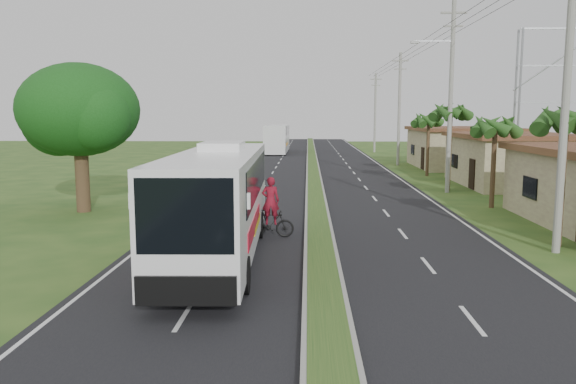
{
  "coord_description": "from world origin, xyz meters",
  "views": [
    {
      "loc": [
        -0.47,
        -18.1,
        4.91
      ],
      "look_at": [
        -1.28,
        4.65,
        1.8
      ],
      "focal_mm": 35.0,
      "sensor_mm": 36.0,
      "label": 1
    }
  ],
  "objects": [
    {
      "name": "coach_bus_far",
      "position": [
        -4.54,
        56.4,
        2.08
      ],
      "size": [
        2.83,
        12.61,
        3.67
      ],
      "rotation": [
        0.0,
        0.0,
        -0.0
      ],
      "color": "white",
      "rests_on": "ground"
    },
    {
      "name": "lane_edge_left",
      "position": [
        -6.7,
        20.0,
        0.0
      ],
      "size": [
        0.12,
        160.0,
        0.01
      ],
      "primitive_type": "cube",
      "color": "silver",
      "rests_on": "ground"
    },
    {
      "name": "road_asphalt",
      "position": [
        0.0,
        20.0,
        0.01
      ],
      "size": [
        14.0,
        160.0,
        0.02
      ],
      "primitive_type": "cube",
      "color": "black",
      "rests_on": "ground"
    },
    {
      "name": "median_strip",
      "position": [
        0.0,
        20.0,
        0.1
      ],
      "size": [
        1.2,
        160.0,
        0.18
      ],
      "color": "gray",
      "rests_on": "ground"
    },
    {
      "name": "utility_pole_d",
      "position": [
        8.5,
        58.0,
        5.42
      ],
      "size": [
        1.6,
        0.28,
        10.5
      ],
      "color": "gray",
      "rests_on": "ground"
    },
    {
      "name": "utility_pole_a",
      "position": [
        8.5,
        2.0,
        5.67
      ],
      "size": [
        1.6,
        0.28,
        11.0
      ],
      "color": "gray",
      "rests_on": "ground"
    },
    {
      "name": "palm_verge_d",
      "position": [
        9.3,
        28.0,
        4.55
      ],
      "size": [
        2.4,
        2.4,
        5.25
      ],
      "color": "#473321",
      "rests_on": "ground"
    },
    {
      "name": "lane_edge_right",
      "position": [
        6.7,
        20.0,
        0.0
      ],
      "size": [
        0.12,
        160.0,
        0.01
      ],
      "primitive_type": "cube",
      "color": "silver",
      "rests_on": "ground"
    },
    {
      "name": "utility_pole_c",
      "position": [
        8.5,
        38.0,
        5.67
      ],
      "size": [
        1.6,
        0.28,
        11.0
      ],
      "color": "gray",
      "rests_on": "ground"
    },
    {
      "name": "motorcyclist",
      "position": [
        -1.96,
        4.12,
        0.91
      ],
      "size": [
        1.89,
        0.58,
        2.48
      ],
      "rotation": [
        0.0,
        0.0,
        0.02
      ],
      "color": "black",
      "rests_on": "ground"
    },
    {
      "name": "shop_far",
      "position": [
        14.0,
        36.0,
        1.93
      ],
      "size": [
        8.6,
        11.6,
        3.82
      ],
      "color": "tan",
      "rests_on": "ground"
    },
    {
      "name": "coach_bus_main",
      "position": [
        -3.51,
        0.78,
        2.18
      ],
      "size": [
        2.92,
        12.35,
        3.97
      ],
      "rotation": [
        0.0,
        0.0,
        0.03
      ],
      "color": "white",
      "rests_on": "ground"
    },
    {
      "name": "palm_verge_b",
      "position": [
        9.4,
        12.0,
        4.36
      ],
      "size": [
        2.4,
        2.4,
        5.05
      ],
      "color": "#473321",
      "rests_on": "ground"
    },
    {
      "name": "shade_tree",
      "position": [
        -12.11,
        10.02,
        5.03
      ],
      "size": [
        6.3,
        6.0,
        7.54
      ],
      "color": "#473321",
      "rests_on": "ground"
    },
    {
      "name": "palm_verge_a",
      "position": [
        9.0,
        3.0,
        4.74
      ],
      "size": [
        2.4,
        2.4,
        5.45
      ],
      "color": "#473321",
      "rests_on": "ground"
    },
    {
      "name": "utility_pole_b",
      "position": [
        8.47,
        18.0,
        6.26
      ],
      "size": [
        3.2,
        0.28,
        12.0
      ],
      "color": "gray",
      "rests_on": "ground"
    },
    {
      "name": "ground",
      "position": [
        0.0,
        0.0,
        0.0
      ],
      "size": [
        180.0,
        180.0,
        0.0
      ],
      "primitive_type": "plane",
      "color": "#284B1B",
      "rests_on": "ground"
    },
    {
      "name": "shop_mid",
      "position": [
        14.0,
        22.0,
        1.86
      ],
      "size": [
        7.6,
        10.6,
        3.67
      ],
      "color": "tan",
      "rests_on": "ground"
    },
    {
      "name": "palm_verge_c",
      "position": [
        8.8,
        19.0,
        5.12
      ],
      "size": [
        2.4,
        2.4,
        5.85
      ],
      "color": "#473321",
      "rests_on": "ground"
    }
  ]
}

